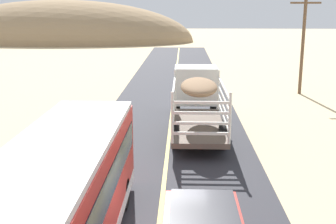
{
  "coord_description": "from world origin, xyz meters",
  "views": [
    {
      "loc": [
        0.68,
        -10.18,
        6.46
      ],
      "look_at": [
        0.0,
        9.33,
        1.7
      ],
      "focal_mm": 46.62,
      "sensor_mm": 36.0,
      "label": 1
    }
  ],
  "objects": [
    {
      "name": "bus",
      "position": [
        -2.33,
        -0.35,
        1.75
      ],
      "size": [
        2.54,
        10.0,
        3.21
      ],
      "color": "red",
      "rests_on": "road_surface"
    },
    {
      "name": "livestock_truck",
      "position": [
        1.44,
        13.71,
        1.79
      ],
      "size": [
        2.53,
        9.7,
        3.02
      ],
      "color": "silver",
      "rests_on": "road_surface"
    },
    {
      "name": "distant_hill",
      "position": [
        -22.17,
        71.4,
        0.0
      ],
      "size": [
        49.37,
        23.66,
        15.22
      ],
      "primitive_type": "ellipsoid",
      "color": "#997C5A",
      "rests_on": "ground"
    },
    {
      "name": "power_pole_mid",
      "position": [
        9.5,
        22.55,
        3.93
      ],
      "size": [
        2.2,
        0.24,
        7.28
      ],
      "color": "brown",
      "rests_on": "ground"
    }
  ]
}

